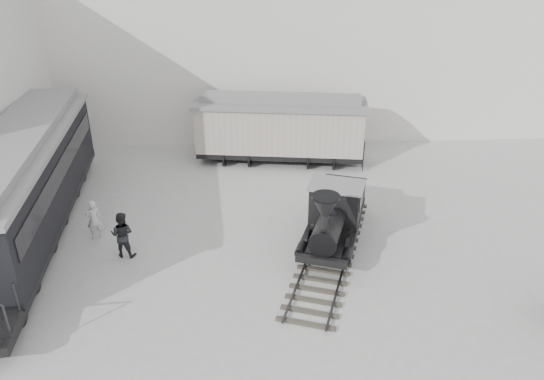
{
  "coord_description": "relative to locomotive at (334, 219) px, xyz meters",
  "views": [
    {
      "loc": [
        -1.06,
        -13.66,
        10.89
      ],
      "look_at": [
        -0.11,
        4.07,
        2.0
      ],
      "focal_mm": 35.0,
      "sensor_mm": 36.0,
      "label": 1
    }
  ],
  "objects": [
    {
      "name": "visitor_b",
      "position": [
        -7.74,
        -0.3,
        -0.23
      ],
      "size": [
        0.96,
        0.8,
        1.77
      ],
      "primitive_type": "imported",
      "rotation": [
        0.0,
        0.0,
        2.98
      ],
      "color": "black",
      "rests_on": "ground"
    },
    {
      "name": "locomotive",
      "position": [
        0.0,
        0.0,
        0.0
      ],
      "size": [
        4.5,
        8.69,
        3.02
      ],
      "rotation": [
        0.0,
        0.0,
        -0.33
      ],
      "color": "#3A342C",
      "rests_on": "ground"
    },
    {
      "name": "boxcar",
      "position": [
        -1.45,
        8.18,
        0.71
      ],
      "size": [
        8.78,
        3.77,
        3.48
      ],
      "rotation": [
        0.0,
        0.0,
        -0.14
      ],
      "color": "black",
      "rests_on": "ground"
    },
    {
      "name": "ground",
      "position": [
        -2.14,
        -3.3,
        -1.11
      ],
      "size": [
        90.0,
        90.0,
        0.0
      ],
      "primitive_type": "plane",
      "color": "#9E9E9B"
    },
    {
      "name": "visitor_a",
      "position": [
        -9.08,
        1.02,
        -0.32
      ],
      "size": [
        0.67,
        0.55,
        1.59
      ],
      "primitive_type": "imported",
      "rotation": [
        0.0,
        0.0,
        3.47
      ],
      "color": "silver",
      "rests_on": "ground"
    },
    {
      "name": "passenger_coach",
      "position": [
        -11.66,
        1.55,
        0.97
      ],
      "size": [
        4.08,
        14.28,
        3.77
      ],
      "rotation": [
        0.0,
        0.0,
        0.08
      ],
      "color": "black",
      "rests_on": "ground"
    },
    {
      "name": "north_wall",
      "position": [
        -2.14,
        11.68,
        4.44
      ],
      "size": [
        34.0,
        2.51,
        11.0
      ],
      "color": "silver",
      "rests_on": "ground"
    }
  ]
}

